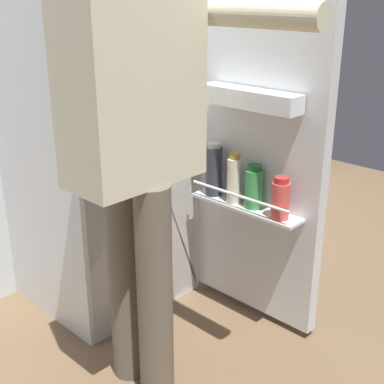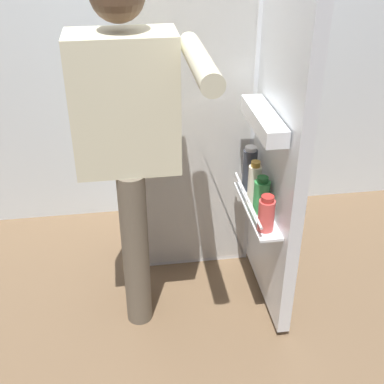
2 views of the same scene
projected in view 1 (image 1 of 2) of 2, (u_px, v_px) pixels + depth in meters
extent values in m
plane|color=brown|center=(191.00, 338.00, 2.20)|extent=(5.15, 5.15, 0.00)
cube|color=silver|center=(44.00, 21.00, 2.34)|extent=(4.40, 0.10, 2.42)
cube|color=silver|center=(97.00, 116.00, 2.25)|extent=(0.64, 0.59, 1.68)
cube|color=white|center=(143.00, 128.00, 2.06)|extent=(0.60, 0.01, 1.64)
cube|color=white|center=(134.00, 93.00, 2.04)|extent=(0.56, 0.09, 0.01)
cube|color=silver|center=(261.00, 127.00, 2.10)|extent=(0.06, 0.60, 1.61)
cube|color=white|center=(245.00, 207.00, 2.15)|extent=(0.10, 0.50, 0.01)
cylinder|color=silver|center=(239.00, 196.00, 2.10)|extent=(0.01, 0.48, 0.01)
cube|color=white|center=(249.00, 98.00, 2.00)|extent=(0.09, 0.43, 0.07)
cylinder|color=green|center=(254.00, 189.00, 2.11)|extent=(0.07, 0.07, 0.16)
cylinder|color=#195B28|center=(255.00, 168.00, 2.08)|extent=(0.05, 0.05, 0.02)
cylinder|color=#333842|center=(214.00, 171.00, 2.23)|extent=(0.07, 0.07, 0.21)
cylinder|color=silver|center=(214.00, 145.00, 2.19)|extent=(0.05, 0.05, 0.02)
cylinder|color=#DB4C47|center=(280.00, 201.00, 2.01)|extent=(0.07, 0.07, 0.14)
cylinder|color=#B22D28|center=(282.00, 180.00, 1.98)|extent=(0.06, 0.06, 0.02)
cylinder|color=#EDE5CC|center=(234.00, 181.00, 2.16)|extent=(0.06, 0.06, 0.19)
cylinder|color=#B78933|center=(235.00, 156.00, 2.12)|extent=(0.04, 0.04, 0.03)
cylinder|color=#665B4C|center=(126.00, 280.00, 1.87)|extent=(0.12, 0.12, 0.78)
cylinder|color=#665B4C|center=(155.00, 296.00, 1.77)|extent=(0.12, 0.12, 0.78)
cube|color=beige|center=(132.00, 92.00, 1.58)|extent=(0.42, 0.22, 0.56)
cylinder|color=beige|center=(90.00, 91.00, 1.72)|extent=(0.08, 0.08, 0.52)
cylinder|color=beige|center=(245.00, 14.00, 1.54)|extent=(0.08, 0.52, 0.08)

